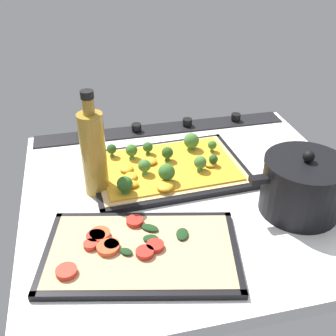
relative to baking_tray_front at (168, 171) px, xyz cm
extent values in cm
cube|color=white|center=(-3.47, 9.22, -1.87)|extent=(76.32, 70.79, 3.00)
cube|color=black|center=(-3.47, -22.68, 0.03)|extent=(73.26, 7.00, 0.80)
cylinder|color=black|center=(-26.36, -22.68, 1.33)|extent=(2.80, 2.80, 1.80)
cylinder|color=black|center=(-11.10, -22.68, 1.33)|extent=(2.80, 2.80, 1.80)
cylinder|color=black|center=(4.16, -22.68, 1.33)|extent=(2.80, 2.80, 1.80)
cylinder|color=black|center=(19.43, -22.68, 1.33)|extent=(2.80, 2.80, 1.80)
cube|color=black|center=(0.00, 0.00, -0.12)|extent=(38.39, 27.80, 0.50)
cube|color=black|center=(0.62, -12.37, 0.28)|extent=(37.15, 3.05, 1.30)
cube|color=black|center=(-0.62, 12.37, 0.28)|extent=(37.15, 3.05, 1.30)
cube|color=black|center=(-17.94, -0.90, 0.28)|extent=(2.50, 26.01, 1.30)
cube|color=black|center=(17.94, 0.90, 0.28)|extent=(2.50, 26.01, 1.30)
cube|color=tan|center=(0.00, 0.00, 0.63)|extent=(35.87, 25.28, 1.00)
cube|color=gold|center=(0.00, 0.00, 1.33)|extent=(32.98, 22.79, 0.40)
cone|color=#68AD54|center=(-6.98, 3.71, 2.05)|extent=(1.68, 1.68, 1.03)
sphere|color=#427533|center=(-6.98, 3.71, 3.71)|extent=(3.06, 3.06, 3.06)
cone|color=#5B9F46|center=(1.91, 6.65, 2.10)|extent=(2.13, 2.13, 1.13)
sphere|color=#386B28|center=(1.91, 6.65, 4.12)|extent=(3.87, 3.87, 3.87)
cone|color=#427635|center=(12.89, -7.45, 2.15)|extent=(1.36, 1.36, 1.24)
sphere|color=#264C1C|center=(12.89, -7.45, 3.70)|extent=(2.47, 2.47, 2.47)
cone|color=#427635|center=(-0.37, -2.44, 2.09)|extent=(1.57, 1.57, 1.11)
sphere|color=#264C1C|center=(-0.37, -2.44, 3.71)|extent=(2.86, 2.86, 2.86)
cone|color=#4D8B3F|center=(11.81, 8.65, 1.94)|extent=(1.96, 1.96, 0.81)
sphere|color=#2D5B23|center=(11.81, 8.65, 3.68)|extent=(3.56, 3.56, 3.56)
cone|color=#4D8B3F|center=(3.78, -6.63, 2.06)|extent=(1.41, 1.41, 1.05)
sphere|color=#2D5B23|center=(3.78, -6.63, 3.54)|extent=(2.57, 2.57, 2.57)
cone|color=#68AD54|center=(6.24, 2.22, 2.07)|extent=(1.66, 1.66, 1.08)
sphere|color=#427533|center=(6.24, 2.22, 3.75)|extent=(3.03, 3.03, 3.03)
cone|color=#5B9F46|center=(8.12, -5.49, 2.12)|extent=(1.64, 1.64, 1.18)
sphere|color=#386B28|center=(8.12, -5.49, 3.83)|extent=(2.99, 2.99, 2.99)
cone|color=#68AD54|center=(-7.69, -6.59, 2.02)|extent=(2.20, 2.20, 0.98)
sphere|color=#427533|center=(-7.69, -6.59, 4.01)|extent=(3.99, 3.99, 3.99)
cone|color=#427635|center=(-10.73, 2.39, 1.98)|extent=(1.23, 1.23, 0.90)
sphere|color=#264C1C|center=(-10.73, 2.39, 3.27)|extent=(2.23, 2.23, 2.23)
cone|color=#5B9F46|center=(-12.60, -4.18, 2.05)|extent=(1.25, 1.25, 1.02)
sphere|color=#386B28|center=(-12.60, -4.18, 3.41)|extent=(2.27, 2.27, 2.27)
ellipsoid|color=gold|center=(10.27, 6.69, 2.09)|extent=(4.22, 3.42, 1.30)
ellipsoid|color=gold|center=(4.28, -2.23, 2.10)|extent=(4.95, 4.82, 1.32)
ellipsoid|color=gold|center=(-10.10, 2.36, 2.00)|extent=(3.19, 3.10, 1.08)
ellipsoid|color=gold|center=(2.89, 9.02, 2.18)|extent=(5.07, 5.30, 1.52)
ellipsoid|color=gold|center=(10.25, -0.15, 2.06)|extent=(4.48, 4.59, 1.22)
ellipsoid|color=gold|center=(9.75, 3.38, 2.02)|extent=(3.24, 3.45, 1.14)
cube|color=black|center=(11.36, 26.63, -0.12)|extent=(40.27, 29.17, 0.50)
cube|color=black|center=(9.13, 16.59, 0.28)|extent=(35.80, 9.08, 1.30)
cube|color=black|center=(13.60, 36.68, 0.28)|extent=(35.80, 9.08, 1.30)
cube|color=black|center=(-5.82, 30.46, 0.28)|extent=(5.90, 21.52, 1.30)
cube|color=black|center=(28.55, 22.81, 0.28)|extent=(5.90, 21.52, 1.30)
cube|color=tan|center=(11.36, 26.63, 0.58)|extent=(37.41, 26.31, 0.90)
cylinder|color=#B22319|center=(19.36, 22.02, 1.53)|extent=(3.66, 3.66, 1.00)
cylinder|color=red|center=(20.52, 23.99, 1.53)|extent=(2.67, 2.67, 1.00)
cylinder|color=#D14723|center=(18.54, 21.38, 1.53)|extent=(4.02, 4.02, 1.00)
cylinder|color=#B22319|center=(8.76, 26.95, 1.53)|extent=(3.32, 3.32, 1.00)
cylinder|color=#B22319|center=(11.36, 19.07, 1.53)|extent=(3.43, 3.43, 1.00)
cylinder|color=#B22319|center=(10.95, 28.26, 1.53)|extent=(3.39, 3.39, 1.00)
cylinder|color=#D14723|center=(16.63, 24.94, 1.53)|extent=(2.93, 2.93, 1.00)
cylinder|color=#D14723|center=(17.40, 25.44, 1.53)|extent=(4.27, 4.27, 1.00)
cylinder|color=red|center=(25.07, 29.72, 1.53)|extent=(3.75, 3.75, 1.00)
ellipsoid|color=#193819|center=(9.19, 24.61, 1.43)|extent=(3.29, 2.65, 0.60)
ellipsoid|color=#193819|center=(8.75, 21.57, 1.43)|extent=(4.12, 3.76, 0.60)
ellipsoid|color=#193819|center=(2.95, 24.79, 1.43)|extent=(3.37, 4.08, 0.60)
ellipsoid|color=#193819|center=(14.23, 27.13, 1.43)|extent=(3.02, 3.01, 0.60)
cylinder|color=black|center=(-23.94, 20.81, 5.34)|extent=(16.78, 16.78, 11.41)
cylinder|color=black|center=(-23.94, 20.81, 11.45)|extent=(17.12, 17.12, 0.80)
sphere|color=black|center=(-23.94, 20.81, 13.05)|extent=(2.40, 2.40, 2.40)
cube|color=black|center=(-13.75, 20.81, 8.99)|extent=(3.60, 2.00, 1.20)
cylinder|color=olive|center=(17.65, 4.10, 9.34)|extent=(5.50, 5.50, 19.40)
cylinder|color=olive|center=(17.65, 4.10, 20.79)|extent=(2.47, 2.47, 3.50)
cylinder|color=black|center=(17.65, 4.10, 23.34)|extent=(2.75, 2.75, 1.60)
camera|label=1|loc=(19.18, 82.51, 54.92)|focal=43.71mm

